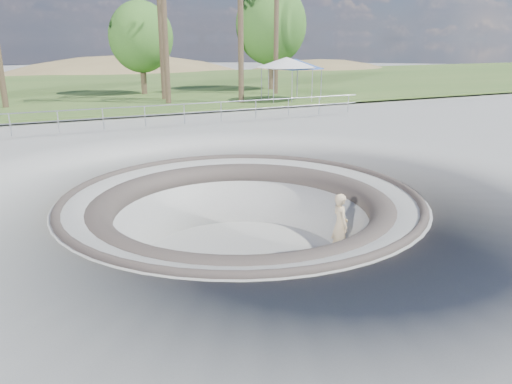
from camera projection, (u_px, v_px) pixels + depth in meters
ground at (242, 196)px, 14.27m from camera, size 180.00×180.00×0.00m
skate_bowl at (242, 255)px, 14.81m from camera, size 14.00×14.00×4.10m
grass_strip at (88, 88)px, 43.69m from camera, size 180.00×36.00×0.12m
distant_hills at (101, 126)px, 67.43m from camera, size 103.20×45.00×28.60m
safety_railing at (145, 116)px, 24.47m from camera, size 25.00×0.06×1.03m
skateboard at (338, 255)px, 14.81m from camera, size 0.89×0.53×0.09m
skater at (340, 225)px, 14.53m from camera, size 0.57×0.76×1.89m
canopy_white at (286, 62)px, 33.50m from camera, size 5.64×5.64×2.88m
canopy_blue at (295, 64)px, 33.97m from camera, size 5.36×5.36×2.75m
bushy_tree_mid at (141, 37)px, 37.13m from camera, size 4.78×4.35×6.90m
bushy_tree_right at (271, 25)px, 40.35m from camera, size 5.84×5.30×8.42m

